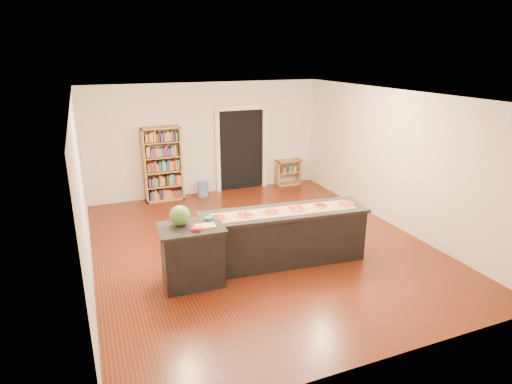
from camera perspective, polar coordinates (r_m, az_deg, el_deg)
name	(u,v)px	position (r m, az deg, el deg)	size (l,w,h in m)	color
room	(260,174)	(7.72, 0.56, 2.39)	(6.00, 7.00, 2.80)	beige
doorway	(241,144)	(11.22, -1.98, 6.37)	(1.40, 0.09, 2.21)	black
kitchen_island	(283,236)	(7.42, 3.65, -5.91)	(2.87, 0.78, 0.95)	black
side_counter	(192,255)	(6.80, -8.49, -8.31)	(0.98, 0.72, 0.97)	black
bookshelf	(163,164)	(10.60, -12.33, 3.63)	(0.91, 0.32, 1.82)	#A37D4F
low_shelf	(288,172)	(11.77, 4.27, 2.63)	(0.70, 0.30, 0.70)	#A37D4F
waste_bin	(203,189)	(10.92, -7.13, 0.44)	(0.27, 0.27, 0.39)	#4C79AB
kraft_paper	(284,211)	(7.22, 3.80, -2.56)	(2.49, 0.45, 0.00)	#9E7951
watermelon	(180,216)	(6.61, -10.10, -3.11)	(0.32, 0.32, 0.32)	#144214
cutting_board	(205,226)	(6.56, -6.80, -4.52)	(0.31, 0.21, 0.02)	tan
package_red	(196,229)	(6.42, -7.96, -4.94)	(0.15, 0.10, 0.05)	maroon
package_teal	(209,219)	(6.79, -6.31, -3.56)	(0.15, 0.15, 0.05)	#195966
pizza_a	(217,218)	(6.93, -5.18, -3.42)	(0.32, 0.32, 0.02)	tan
pizza_b	(245,215)	(7.02, -1.51, -3.03)	(0.31, 0.31, 0.02)	tan
pizza_c	(271,211)	(7.16, 2.01, -2.60)	(0.28, 0.28, 0.02)	tan
pizza_d	(296,208)	(7.33, 5.36, -2.17)	(0.33, 0.33, 0.02)	tan
pizza_e	(320,205)	(7.52, 8.58, -1.78)	(0.29, 0.29, 0.02)	tan
pizza_f	(345,203)	(7.69, 11.79, -1.51)	(0.31, 0.31, 0.02)	tan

